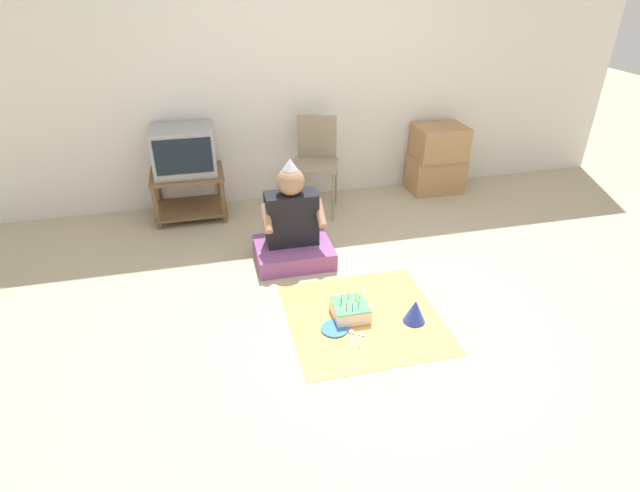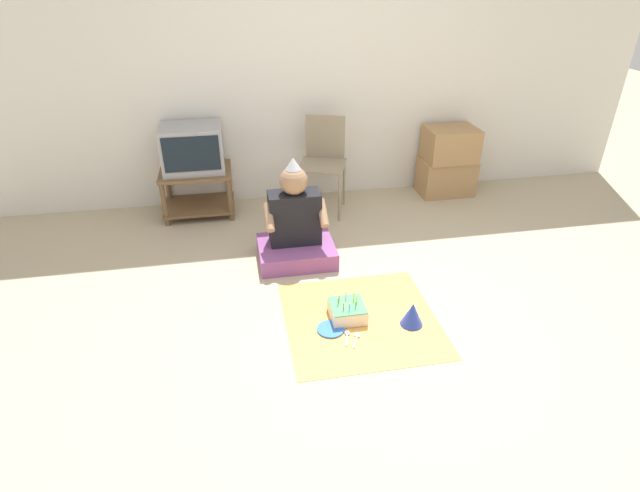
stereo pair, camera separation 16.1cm
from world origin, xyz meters
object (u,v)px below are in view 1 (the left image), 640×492
paper_plate (334,328)px  folding_chair (316,157)px  tv (184,150)px  cardboard_box_stack (437,159)px  party_hat_blue (415,311)px  birthday_cake (350,310)px  person_seated (292,230)px

paper_plate → folding_chair: bearing=80.6°
tv → folding_chair: size_ratio=0.62×
folding_chair → cardboard_box_stack: 1.31m
folding_chair → party_hat_blue: size_ratio=5.33×
cardboard_box_stack → birthday_cake: 2.38m
folding_chair → paper_plate: size_ratio=4.85×
birthday_cake → paper_plate: birthday_cake is taller
folding_chair → party_hat_blue: bearing=-82.9°
party_hat_blue → cardboard_box_stack: bearing=62.0°
person_seated → birthday_cake: (0.23, -0.84, -0.21)m
cardboard_box_stack → birthday_cake: size_ratio=2.95×
party_hat_blue → paper_plate: bearing=175.3°
person_seated → party_hat_blue: size_ratio=5.14×
cardboard_box_stack → person_seated: (-1.69, -1.01, -0.08)m
folding_chair → paper_plate: (-0.30, -1.84, -0.50)m
party_hat_blue → tv: bearing=125.3°
cardboard_box_stack → paper_plate: (-1.60, -1.96, -0.33)m
folding_chair → birthday_cake: 1.80m
cardboard_box_stack → paper_plate: bearing=-129.3°
tv → person_seated: bearing=-52.2°
cardboard_box_stack → party_hat_blue: (-1.06, -2.00, -0.26)m
folding_chair → birthday_cake: size_ratio=3.76×
folding_chair → person_seated: (-0.39, -0.89, -0.25)m
tv → birthday_cake: (1.01, -1.84, -0.58)m
tv → paper_plate: tv is taller
birthday_cake → paper_plate: size_ratio=1.29×
tv → paper_plate: 2.22m
cardboard_box_stack → paper_plate: cardboard_box_stack is taller
folding_chair → birthday_cake: bearing=-95.5°
birthday_cake → party_hat_blue: size_ratio=1.42×
birthday_cake → party_hat_blue: same height
party_hat_blue → paper_plate: (-0.54, 0.04, -0.08)m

